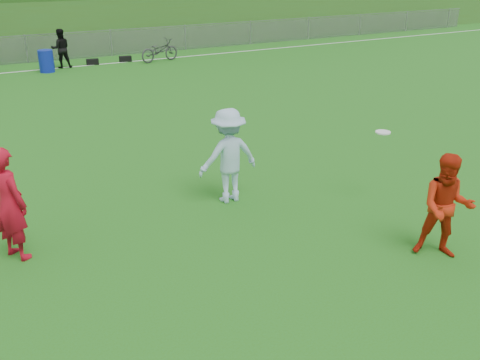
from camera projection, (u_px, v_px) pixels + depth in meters
ground at (230, 256)px, 8.83m from camera, size 120.00×120.00×0.00m
sideline_far at (36, 70)px, 23.34m from camera, size 60.00×0.10×0.01m
fence at (26, 49)px, 24.70m from camera, size 58.00×0.06×1.30m
gear_bags at (59, 65)px, 23.83m from camera, size 7.71×0.55×0.26m
player_red_left at (9, 204)px, 8.46m from camera, size 0.74×0.83×1.90m
player_red_center at (446, 207)px, 8.52m from camera, size 1.08×1.07×1.76m
player_blue at (228, 156)px, 10.49m from camera, size 1.25×0.74×1.90m
frisbee at (383, 132)px, 10.32m from camera, size 0.30×0.30×0.03m
recycling_bin at (46, 61)px, 22.79m from camera, size 0.75×0.75×0.93m
bicycle at (159, 50)px, 25.10m from camera, size 2.07×1.09×1.03m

